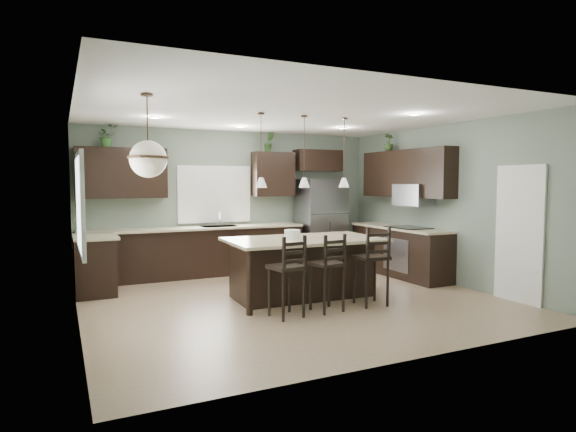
# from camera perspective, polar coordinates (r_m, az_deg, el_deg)

# --- Properties ---
(ground) EXTENTS (6.00, 6.00, 0.00)m
(ground) POSITION_cam_1_polar(r_m,az_deg,el_deg) (7.43, 0.64, -9.88)
(ground) COLOR #9E8466
(ground) RESTS_ON ground
(pantry_door) EXTENTS (0.04, 0.82, 2.04)m
(pantry_door) POSITION_cam_1_polar(r_m,az_deg,el_deg) (7.92, 25.72, -1.93)
(pantry_door) COLOR white
(pantry_door) RESTS_ON ground
(window_back) EXTENTS (1.35, 0.02, 1.00)m
(window_back) POSITION_cam_1_polar(r_m,az_deg,el_deg) (9.62, -8.71, 2.57)
(window_back) COLOR white
(window_back) RESTS_ON room_shell
(window_left) EXTENTS (0.02, 1.10, 1.00)m
(window_left) POSITION_cam_1_polar(r_m,az_deg,el_deg) (5.69, -23.53, 1.32)
(window_left) COLOR white
(window_left) RESTS_ON room_shell
(left_return_cabs) EXTENTS (0.60, 0.90, 0.90)m
(left_return_cabs) POSITION_cam_1_polar(r_m,az_deg,el_deg) (8.30, -21.95, -5.53)
(left_return_cabs) COLOR black
(left_return_cabs) RESTS_ON ground
(left_return_countertop) EXTENTS (0.66, 0.96, 0.04)m
(left_return_countertop) POSITION_cam_1_polar(r_m,az_deg,el_deg) (8.24, -21.89, -2.30)
(left_return_countertop) COLOR #B9AA8C
(left_return_countertop) RESTS_ON left_return_cabs
(back_lower_cabs) EXTENTS (4.20, 0.60, 0.90)m
(back_lower_cabs) POSITION_cam_1_polar(r_m,az_deg,el_deg) (9.32, -10.79, -4.29)
(back_lower_cabs) COLOR black
(back_lower_cabs) RESTS_ON ground
(back_countertop) EXTENTS (4.20, 0.66, 0.04)m
(back_countertop) POSITION_cam_1_polar(r_m,az_deg,el_deg) (9.25, -10.79, -1.42)
(back_countertop) COLOR #B9AA8C
(back_countertop) RESTS_ON back_lower_cabs
(sink_inset) EXTENTS (0.70, 0.45, 0.01)m
(sink_inset) POSITION_cam_1_polar(r_m,az_deg,el_deg) (9.37, -8.13, -1.23)
(sink_inset) COLOR gray
(sink_inset) RESTS_ON back_countertop
(faucet) EXTENTS (0.02, 0.02, 0.28)m
(faucet) POSITION_cam_1_polar(r_m,az_deg,el_deg) (9.33, -8.08, -0.36)
(faucet) COLOR silver
(faucet) RESTS_ON back_countertop
(back_upper_left) EXTENTS (1.55, 0.34, 0.90)m
(back_upper_left) POSITION_cam_1_polar(r_m,az_deg,el_deg) (9.12, -19.08, 4.83)
(back_upper_left) COLOR black
(back_upper_left) RESTS_ON room_shell
(back_upper_right) EXTENTS (0.85, 0.34, 0.90)m
(back_upper_right) POSITION_cam_1_polar(r_m,az_deg,el_deg) (9.89, -1.78, 4.97)
(back_upper_right) COLOR black
(back_upper_right) RESTS_ON room_shell
(fridge_header) EXTENTS (1.05, 0.34, 0.45)m
(fridge_header) POSITION_cam_1_polar(r_m,az_deg,el_deg) (10.37, 3.58, 6.58)
(fridge_header) COLOR black
(fridge_header) RESTS_ON room_shell
(right_lower_cabs) EXTENTS (0.60, 2.35, 0.90)m
(right_lower_cabs) POSITION_cam_1_polar(r_m,az_deg,el_deg) (9.51, 13.06, -4.16)
(right_lower_cabs) COLOR black
(right_lower_cabs) RESTS_ON ground
(right_countertop) EXTENTS (0.66, 2.35, 0.04)m
(right_countertop) POSITION_cam_1_polar(r_m,az_deg,el_deg) (9.44, 13.01, -1.35)
(right_countertop) COLOR #B9AA8C
(right_countertop) RESTS_ON right_lower_cabs
(cooktop) EXTENTS (0.58, 0.75, 0.02)m
(cooktop) POSITION_cam_1_polar(r_m,az_deg,el_deg) (9.22, 14.08, -1.33)
(cooktop) COLOR black
(cooktop) RESTS_ON right_countertop
(wall_oven_front) EXTENTS (0.01, 0.72, 0.60)m
(wall_oven_front) POSITION_cam_1_polar(r_m,az_deg,el_deg) (9.10, 12.64, -4.51)
(wall_oven_front) COLOR gray
(wall_oven_front) RESTS_ON right_lower_cabs
(right_upper_cabs) EXTENTS (0.34, 2.35, 0.90)m
(right_upper_cabs) POSITION_cam_1_polar(r_m,az_deg,el_deg) (9.49, 13.82, 4.89)
(right_upper_cabs) COLOR black
(right_upper_cabs) RESTS_ON room_shell
(microwave) EXTENTS (0.40, 0.75, 0.40)m
(microwave) POSITION_cam_1_polar(r_m,az_deg,el_deg) (9.25, 14.62, 2.43)
(microwave) COLOR gray
(microwave) RESTS_ON right_upper_cabs
(refrigerator) EXTENTS (0.90, 0.74, 1.85)m
(refrigerator) POSITION_cam_1_polar(r_m,az_deg,el_deg) (10.09, 3.93, -0.89)
(refrigerator) COLOR gray
(refrigerator) RESTS_ON ground
(kitchen_island) EXTENTS (2.38, 1.40, 0.92)m
(kitchen_island) POSITION_cam_1_polar(r_m,az_deg,el_deg) (7.47, 1.91, -6.19)
(kitchen_island) COLOR black
(kitchen_island) RESTS_ON ground
(serving_dish) EXTENTS (0.24, 0.24, 0.14)m
(serving_dish) POSITION_cam_1_polar(r_m,az_deg,el_deg) (7.31, 0.50, -2.19)
(serving_dish) COLOR silver
(serving_dish) RESTS_ON kitchen_island
(bar_stool_left) EXTENTS (0.47, 0.47, 1.10)m
(bar_stool_left) POSITION_cam_1_polar(r_m,az_deg,el_deg) (6.38, -0.19, -7.14)
(bar_stool_left) COLOR black
(bar_stool_left) RESTS_ON ground
(bar_stool_center) EXTENTS (0.45, 0.45, 1.09)m
(bar_stool_center) POSITION_cam_1_polar(r_m,az_deg,el_deg) (6.70, 4.64, -6.68)
(bar_stool_center) COLOR black
(bar_stool_center) RESTS_ON ground
(bar_stool_right) EXTENTS (0.46, 0.46, 1.15)m
(bar_stool_right) POSITION_cam_1_polar(r_m,az_deg,el_deg) (7.10, 9.81, -5.84)
(bar_stool_right) COLOR black
(bar_stool_right) RESTS_ON ground
(pendant_left) EXTENTS (0.17, 0.17, 1.10)m
(pendant_left) POSITION_cam_1_polar(r_m,az_deg,el_deg) (7.09, -3.21, 7.77)
(pendant_left) COLOR white
(pendant_left) RESTS_ON room_shell
(pendant_center) EXTENTS (0.17, 0.17, 1.10)m
(pendant_center) POSITION_cam_1_polar(r_m,az_deg,el_deg) (7.36, 1.94, 7.64)
(pendant_center) COLOR white
(pendant_center) RESTS_ON room_shell
(pendant_right) EXTENTS (0.17, 0.17, 1.10)m
(pendant_right) POSITION_cam_1_polar(r_m,az_deg,el_deg) (7.69, 6.68, 7.46)
(pendant_right) COLOR white
(pendant_right) RESTS_ON room_shell
(chandelier) EXTENTS (0.47, 0.47, 0.96)m
(chandelier) POSITION_cam_1_polar(r_m,az_deg,el_deg) (5.82, -16.30, 9.12)
(chandelier) COLOR #F3E4C7
(chandelier) RESTS_ON room_shell
(plant_back_left) EXTENTS (0.43, 0.41, 0.38)m
(plant_back_left) POSITION_cam_1_polar(r_m,az_deg,el_deg) (9.10, -20.67, 8.85)
(plant_back_left) COLOR #2D5726
(plant_back_left) RESTS_ON back_upper_left
(plant_back_right) EXTENTS (0.25, 0.22, 0.40)m
(plant_back_right) POSITION_cam_1_polar(r_m,az_deg,el_deg) (9.86, -2.29, 8.75)
(plant_back_right) COLOR #2D4F22
(plant_back_right) RESTS_ON back_upper_right
(plant_right_wall) EXTENTS (0.21, 0.21, 0.36)m
(plant_right_wall) POSITION_cam_1_polar(r_m,az_deg,el_deg) (9.91, 11.85, 8.52)
(plant_right_wall) COLOR #2F481F
(plant_right_wall) RESTS_ON right_upper_cabs
(room_shell) EXTENTS (6.00, 6.00, 6.00)m
(room_shell) POSITION_cam_1_polar(r_m,az_deg,el_deg) (7.21, 0.65, 3.34)
(room_shell) COLOR slate
(room_shell) RESTS_ON ground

